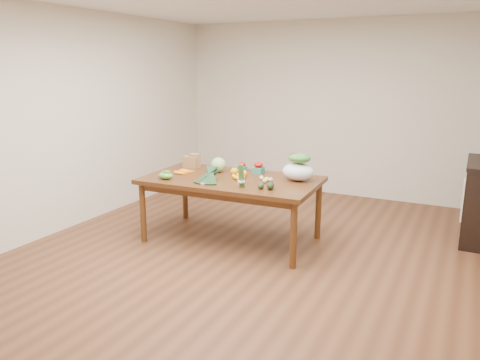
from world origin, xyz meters
The scene contains 24 objects.
floor centered at (0.00, 0.00, 0.00)m, with size 6.00×6.00×0.00m, color brown.
room_walls centered at (0.00, 0.00, 1.35)m, with size 5.02×6.02×2.70m.
dining_table centered at (-0.45, 0.41, 0.38)m, with size 1.98×1.10×0.75m, color #492611.
dish_towel centered at (1.96, 1.40, 0.55)m, with size 0.02×0.28×0.45m, color white.
paper_bag centered at (-1.17, 0.69, 0.84)m, with size 0.25×0.21×0.18m, color olive, non-canonical shape.
cabbage centered at (-0.73, 0.62, 0.84)m, with size 0.18×0.18×0.18m, color #95B769.
strawberry_basket_a centered at (-0.49, 0.77, 0.80)m, with size 0.10×0.10×0.09m, color #B00B0D, non-canonical shape.
strawberry_basket_b centered at (-0.27, 0.78, 0.80)m, with size 0.12×0.12×0.11m, color #AC130B, non-canonical shape.
orange_a centered at (-0.48, 0.55, 0.80)m, with size 0.09×0.09×0.09m, color orange.
orange_b centered at (-0.36, 0.58, 0.78)m, with size 0.07×0.07×0.07m, color orange.
orange_c centered at (-0.34, 0.50, 0.79)m, with size 0.07×0.07×0.07m, color orange.
mandarin_cluster centered at (-0.35, 0.39, 0.79)m, with size 0.18×0.18×0.08m, color #FF9E0F, non-canonical shape.
carrots centered at (-1.07, 0.40, 0.76)m, with size 0.22×0.24×0.03m, color orange, non-canonical shape.
snap_pea_bag centered at (-1.09, 0.04, 0.79)m, with size 0.18×0.13×0.08m, color green.
kale_bunch centered at (-0.58, 0.09, 0.83)m, with size 0.32×0.40×0.16m, color black, non-canonical shape.
asparagus_bundle centered at (-0.16, 0.09, 0.88)m, with size 0.08×0.08×0.25m, color #427D39, non-canonical shape.
potato_a centered at (-0.10, 0.48, 0.77)m, with size 0.05×0.04×0.04m, color #DBC27E.
potato_b centered at (-0.01, 0.37, 0.77)m, with size 0.06×0.05×0.05m, color tan.
potato_c centered at (-0.02, 0.45, 0.77)m, with size 0.06×0.05×0.05m, color #D5BB7B.
potato_d centered at (-0.12, 0.53, 0.77)m, with size 0.05×0.04×0.04m, color tan.
potato_e centered at (0.03, 0.44, 0.77)m, with size 0.06×0.05×0.05m, color tan.
avocado_a centered at (0.06, 0.12, 0.78)m, with size 0.07×0.10×0.07m, color black.
avocado_b centered at (0.16, 0.15, 0.79)m, with size 0.08×0.12×0.08m, color black.
salad_bag centered at (0.28, 0.65, 0.89)m, with size 0.36×0.27×0.28m, color silver, non-canonical shape.
Camera 1 is at (1.99, -4.21, 2.00)m, focal length 35.00 mm.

